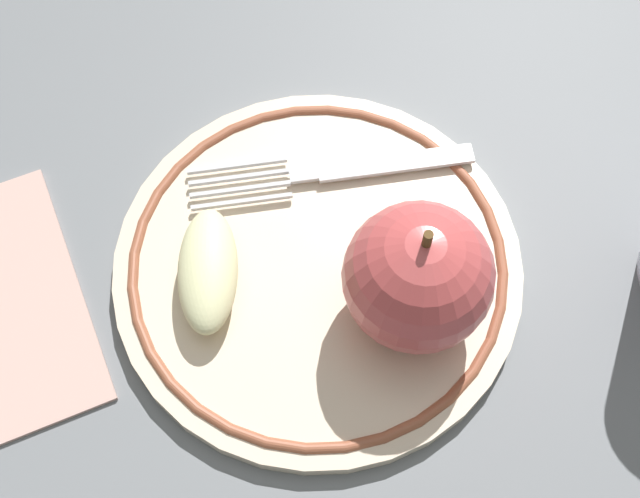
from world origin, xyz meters
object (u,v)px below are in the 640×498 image
(apple_red_whole, at_px, (421,277))
(apple_slice_front, at_px, (210,271))
(plate, at_px, (320,270))
(fork, at_px, (343,170))

(apple_red_whole, height_order, apple_slice_front, apple_red_whole)
(apple_red_whole, distance_m, apple_slice_front, 0.11)
(plate, distance_m, fork, 0.06)
(apple_red_whole, xyz_separation_m, apple_slice_front, (-0.01, -0.11, -0.03))
(plate, xyz_separation_m, apple_slice_front, (0.01, -0.06, 0.02))
(plate, xyz_separation_m, apple_red_whole, (0.02, 0.05, 0.05))
(fork, bearing_deg, plate, 68.93)
(plate, bearing_deg, apple_red_whole, 67.45)
(apple_red_whole, bearing_deg, fork, -152.56)
(apple_red_whole, bearing_deg, apple_slice_front, -94.77)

